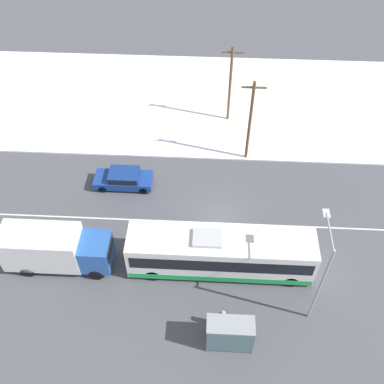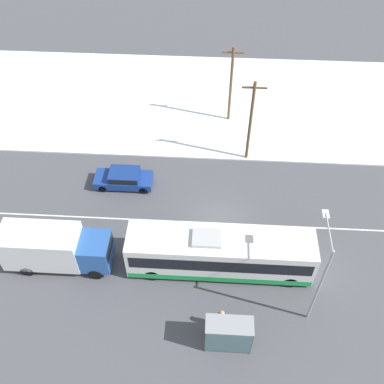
{
  "view_description": "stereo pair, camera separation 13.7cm",
  "coord_description": "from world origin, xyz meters",
  "px_view_note": "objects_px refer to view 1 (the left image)",
  "views": [
    {
      "loc": [
        -0.94,
        -20.14,
        25.44
      ],
      "look_at": [
        -2.08,
        1.66,
        1.4
      ],
      "focal_mm": 42.0,
      "sensor_mm": 36.0,
      "label": 1
    },
    {
      "loc": [
        -0.8,
        -20.13,
        25.44
      ],
      "look_at": [
        -2.08,
        1.66,
        1.4
      ],
      "focal_mm": 42.0,
      "sensor_mm": 36.0,
      "label": 2
    }
  ],
  "objects_px": {
    "pedestrian_at_stop": "(223,317)",
    "utility_pole_snowlot": "(230,84)",
    "city_bus": "(221,253)",
    "box_truck": "(54,248)",
    "sedan_car": "(124,178)",
    "bus_shelter": "(230,335)",
    "streetlamp": "(322,268)",
    "utility_pole_roadside": "(250,121)"
  },
  "relations": [
    {
      "from": "pedestrian_at_stop",
      "to": "utility_pole_roadside",
      "type": "distance_m",
      "value": 15.22
    },
    {
      "from": "pedestrian_at_stop",
      "to": "utility_pole_snowlot",
      "type": "height_order",
      "value": "utility_pole_snowlot"
    },
    {
      "from": "streetlamp",
      "to": "utility_pole_roadside",
      "type": "bearing_deg",
      "value": 104.4
    },
    {
      "from": "pedestrian_at_stop",
      "to": "bus_shelter",
      "type": "bearing_deg",
      "value": -72.55
    },
    {
      "from": "city_bus",
      "to": "box_truck",
      "type": "xyz_separation_m",
      "value": [
        -10.65,
        -0.26,
        0.13
      ]
    },
    {
      "from": "streetlamp",
      "to": "utility_pole_roadside",
      "type": "distance_m",
      "value": 13.76
    },
    {
      "from": "city_bus",
      "to": "box_truck",
      "type": "bearing_deg",
      "value": -178.62
    },
    {
      "from": "box_truck",
      "to": "sedan_car",
      "type": "distance_m",
      "value": 8.09
    },
    {
      "from": "city_bus",
      "to": "bus_shelter",
      "type": "distance_m",
      "value": 5.49
    },
    {
      "from": "city_bus",
      "to": "box_truck",
      "type": "distance_m",
      "value": 10.66
    },
    {
      "from": "sedan_car",
      "to": "pedestrian_at_stop",
      "type": "relative_size",
      "value": 2.4
    },
    {
      "from": "pedestrian_at_stop",
      "to": "utility_pole_snowlot",
      "type": "relative_size",
      "value": 0.26
    },
    {
      "from": "city_bus",
      "to": "bus_shelter",
      "type": "relative_size",
      "value": 4.41
    },
    {
      "from": "box_truck",
      "to": "utility_pole_snowlot",
      "type": "relative_size",
      "value": 0.96
    },
    {
      "from": "box_truck",
      "to": "city_bus",
      "type": "bearing_deg",
      "value": 1.38
    },
    {
      "from": "pedestrian_at_stop",
      "to": "city_bus",
      "type": "bearing_deg",
      "value": 92.44
    },
    {
      "from": "box_truck",
      "to": "utility_pole_roadside",
      "type": "relative_size",
      "value": 0.94
    },
    {
      "from": "box_truck",
      "to": "streetlamp",
      "type": "bearing_deg",
      "value": -8.42
    },
    {
      "from": "streetlamp",
      "to": "utility_pole_roadside",
      "type": "height_order",
      "value": "utility_pole_roadside"
    },
    {
      "from": "pedestrian_at_stop",
      "to": "utility_pole_snowlot",
      "type": "xyz_separation_m",
      "value": [
        0.37,
        19.78,
        2.65
      ]
    },
    {
      "from": "sedan_car",
      "to": "pedestrian_at_stop",
      "type": "height_order",
      "value": "pedestrian_at_stop"
    },
    {
      "from": "streetlamp",
      "to": "bus_shelter",
      "type": "bearing_deg",
      "value": -149.89
    },
    {
      "from": "city_bus",
      "to": "utility_pole_snowlot",
      "type": "xyz_separation_m",
      "value": [
        0.55,
        15.6,
        2.17
      ]
    },
    {
      "from": "city_bus",
      "to": "bus_shelter",
      "type": "height_order",
      "value": "city_bus"
    },
    {
      "from": "utility_pole_snowlot",
      "to": "pedestrian_at_stop",
      "type": "bearing_deg",
      "value": -91.08
    },
    {
      "from": "sedan_car",
      "to": "streetlamp",
      "type": "xyz_separation_m",
      "value": [
        12.89,
        -9.74,
        3.73
      ]
    },
    {
      "from": "city_bus",
      "to": "streetlamp",
      "type": "distance_m",
      "value": 6.7
    },
    {
      "from": "city_bus",
      "to": "sedan_car",
      "type": "distance_m",
      "value": 10.32
    },
    {
      "from": "box_truck",
      "to": "utility_pole_snowlot",
      "type": "xyz_separation_m",
      "value": [
        11.2,
        15.86,
        2.04
      ]
    },
    {
      "from": "sedan_car",
      "to": "utility_pole_snowlot",
      "type": "height_order",
      "value": "utility_pole_snowlot"
    },
    {
      "from": "city_bus",
      "to": "sedan_car",
      "type": "height_order",
      "value": "city_bus"
    },
    {
      "from": "utility_pole_roadside",
      "to": "utility_pole_snowlot",
      "type": "bearing_deg",
      "value": 106.75
    },
    {
      "from": "utility_pole_snowlot",
      "to": "sedan_car",
      "type": "bearing_deg",
      "value": -133.23
    },
    {
      "from": "city_bus",
      "to": "box_truck",
      "type": "height_order",
      "value": "city_bus"
    },
    {
      "from": "sedan_car",
      "to": "streetlamp",
      "type": "relative_size",
      "value": 0.63
    },
    {
      "from": "streetlamp",
      "to": "utility_pole_snowlot",
      "type": "bearing_deg",
      "value": 105.04
    },
    {
      "from": "box_truck",
      "to": "sedan_car",
      "type": "height_order",
      "value": "box_truck"
    },
    {
      "from": "sedan_car",
      "to": "box_truck",
      "type": "bearing_deg",
      "value": 66.39
    },
    {
      "from": "city_bus",
      "to": "streetlamp",
      "type": "xyz_separation_m",
      "value": [
        5.45,
        -2.64,
        2.88
      ]
    },
    {
      "from": "pedestrian_at_stop",
      "to": "utility_pole_snowlot",
      "type": "bearing_deg",
      "value": 88.92
    },
    {
      "from": "pedestrian_at_stop",
      "to": "utility_pole_snowlot",
      "type": "distance_m",
      "value": 19.96
    },
    {
      "from": "box_truck",
      "to": "sedan_car",
      "type": "xyz_separation_m",
      "value": [
        3.22,
        7.36,
        -0.98
      ]
    }
  ]
}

